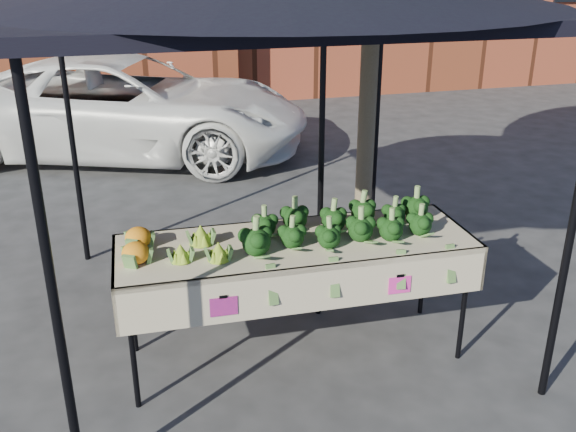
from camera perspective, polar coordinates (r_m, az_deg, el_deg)
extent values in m
plane|color=#29292B|center=(4.67, 3.79, -12.67)|extent=(90.00, 90.00, 0.00)
cube|color=#C0B599|center=(4.48, 0.70, -7.46)|extent=(2.43, 0.88, 0.90)
cube|color=#F22D8C|center=(3.90, -5.52, -8.18)|extent=(0.17, 0.01, 0.12)
cube|color=#EC2CA4|center=(4.22, 10.01, -5.95)|extent=(0.17, 0.01, 0.12)
ellipsoid|color=black|center=(4.35, 4.76, -0.25)|extent=(1.44, 0.54, 0.22)
ellipsoid|color=#ABBB26|center=(4.10, -8.16, -2.23)|extent=(0.40, 0.44, 0.17)
ellipsoid|color=orange|center=(4.15, -13.37, -2.44)|extent=(0.20, 0.40, 0.16)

